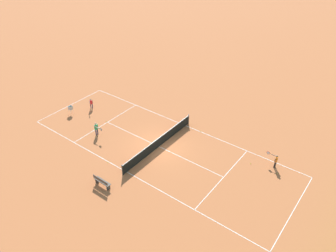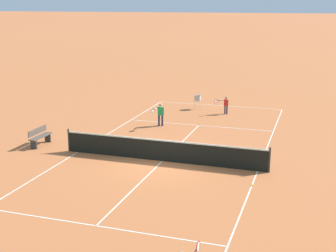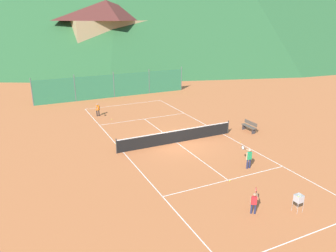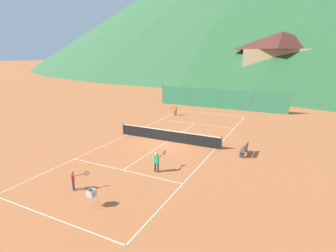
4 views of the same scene
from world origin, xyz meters
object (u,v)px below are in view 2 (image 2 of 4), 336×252
(tennis_net, at_px, (162,150))
(tennis_ball_alley_right, at_px, (95,139))
(player_far_service, at_px, (160,113))
(ball_hopper, at_px, (198,99))
(tennis_ball_by_net_right, at_px, (200,124))
(courtside_bench, at_px, (40,136))
(tennis_ball_alley_left, at_px, (252,185))
(player_far_baseline, at_px, (225,104))

(tennis_net, xyz_separation_m, tennis_ball_alley_right, (4.22, -2.01, -0.47))
(player_far_service, xyz_separation_m, ball_hopper, (-0.90, -4.79, -0.09))
(tennis_net, height_order, tennis_ball_by_net_right, tennis_net)
(tennis_ball_alley_right, bearing_deg, tennis_ball_by_net_right, -132.81)
(tennis_ball_by_net_right, height_order, courtside_bench, courtside_bench)
(courtside_bench, bearing_deg, tennis_ball_by_net_right, -135.74)
(tennis_net, distance_m, courtside_bench, 6.36)
(tennis_ball_alley_right, distance_m, courtside_bench, 2.71)
(player_far_service, height_order, tennis_ball_alley_left, player_far_service)
(player_far_service, xyz_separation_m, courtside_bench, (4.32, 5.24, -0.30))
(tennis_net, distance_m, player_far_service, 5.98)
(tennis_net, bearing_deg, tennis_ball_alley_left, 158.15)
(tennis_ball_alley_right, relative_size, ball_hopper, 0.07)
(tennis_net, xyz_separation_m, player_far_service, (2.02, -5.62, 0.25))
(courtside_bench, bearing_deg, player_far_service, -129.53)
(tennis_ball_by_net_right, xyz_separation_m, tennis_ball_alley_right, (4.21, 4.55, 0.00))
(tennis_ball_alley_left, bearing_deg, ball_hopper, -66.52)
(player_far_service, bearing_deg, tennis_ball_by_net_right, -154.99)
(ball_hopper, bearing_deg, player_far_service, 79.30)
(ball_hopper, bearing_deg, courtside_bench, 62.46)
(tennis_ball_alley_right, bearing_deg, ball_hopper, -110.27)
(tennis_net, height_order, courtside_bench, tennis_net)
(player_far_service, distance_m, tennis_ball_alley_left, 9.55)
(tennis_ball_by_net_right, xyz_separation_m, tennis_ball_alley_left, (-4.13, 8.21, 0.00))
(player_far_service, relative_size, tennis_ball_by_net_right, 19.46)
(tennis_ball_alley_right, xyz_separation_m, ball_hopper, (-3.10, -8.39, 0.63))
(player_far_baseline, relative_size, courtside_bench, 0.73)
(tennis_ball_alley_left, distance_m, courtside_bench, 10.67)
(player_far_baseline, distance_m, tennis_ball_alley_right, 9.12)
(ball_hopper, height_order, courtside_bench, ball_hopper)
(tennis_ball_by_net_right, bearing_deg, ball_hopper, -73.86)
(tennis_net, relative_size, player_far_service, 7.15)
(player_far_baseline, distance_m, courtside_bench, 11.67)
(player_far_service, bearing_deg, tennis_ball_alley_right, 58.67)
(tennis_net, bearing_deg, player_far_baseline, -95.05)
(tennis_ball_alley_right, xyz_separation_m, courtside_bench, (2.12, 1.63, 0.42))
(player_far_baseline, height_order, tennis_ball_by_net_right, player_far_baseline)
(tennis_ball_alley_left, height_order, ball_hopper, ball_hopper)
(tennis_ball_alley_left, xyz_separation_m, courtside_bench, (10.46, -2.04, 0.42))
(player_far_baseline, relative_size, ball_hopper, 1.22)
(tennis_net, height_order, tennis_ball_alley_right, tennis_net)
(player_far_service, relative_size, ball_hopper, 1.44)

